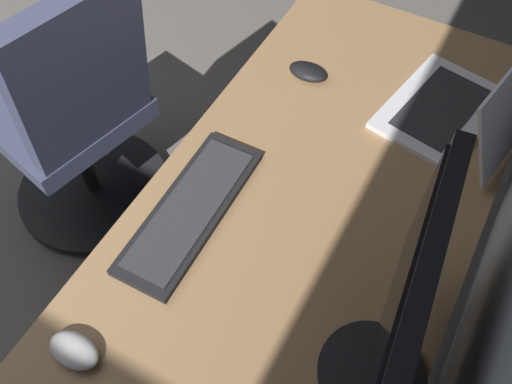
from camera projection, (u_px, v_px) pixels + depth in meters
The scene contains 7 objects.
desk at pixel (276, 277), 1.21m from camera, with size 1.82×0.71×0.73m.
monitor_primary at pixel (397, 325), 0.83m from camera, with size 0.50×0.20×0.41m.
laptop_leftmost at pixel (468, 108), 1.34m from camera, with size 0.38×0.37×0.22m.
keyboard_main at pixel (191, 210), 1.22m from camera, with size 0.42×0.15×0.02m.
mouse_main at pixel (74, 350), 1.03m from camera, with size 0.06×0.10×0.03m, color silver.
mouse_spare at pixel (308, 72), 1.46m from camera, with size 0.06×0.10×0.03m, color black.
office_chair at pixel (78, 124), 1.74m from camera, with size 0.56×0.59×0.97m.
Camera 1 is at (0.44, 2.10, 1.76)m, focal length 39.07 mm.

